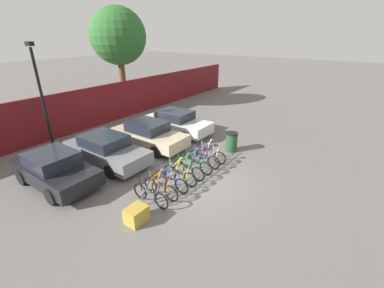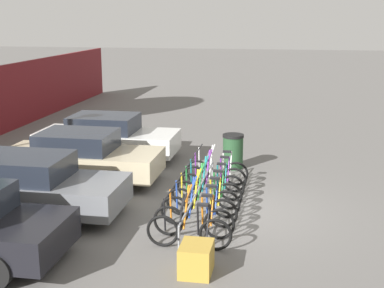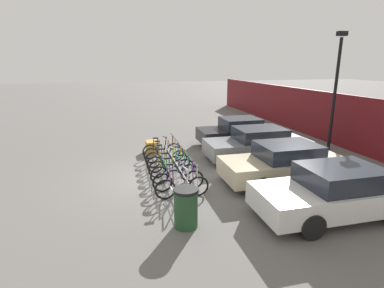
# 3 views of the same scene
# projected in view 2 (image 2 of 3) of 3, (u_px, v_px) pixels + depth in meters

# --- Properties ---
(ground_plane) EXTENTS (120.00, 120.00, 0.00)m
(ground_plane) POSITION_uv_depth(u_px,v_px,m) (228.00, 210.00, 12.58)
(ground_plane) COLOR #605E5B
(bike_rack) EXTENTS (4.69, 0.04, 0.57)m
(bike_rack) POSITION_uv_depth(u_px,v_px,m) (199.00, 191.00, 12.40)
(bike_rack) COLOR gray
(bike_rack) RESTS_ON ground
(bicycle_black) EXTENTS (0.68, 1.71, 1.05)m
(bicycle_black) POSITION_uv_depth(u_px,v_px,m) (189.00, 231.00, 10.43)
(bicycle_black) COLOR black
(bicycle_black) RESTS_ON ground
(bicycle_orange) EXTENTS (0.68, 1.71, 1.05)m
(bicycle_orange) POSITION_uv_depth(u_px,v_px,m) (194.00, 220.00, 10.95)
(bicycle_orange) COLOR black
(bicycle_orange) RESTS_ON ground
(bicycle_blue) EXTENTS (0.68, 1.71, 1.05)m
(bicycle_blue) POSITION_uv_depth(u_px,v_px,m) (199.00, 210.00, 11.54)
(bicycle_blue) COLOR black
(bicycle_blue) RESTS_ON ground
(bicycle_yellow) EXTENTS (0.68, 1.71, 1.05)m
(bicycle_yellow) POSITION_uv_depth(u_px,v_px,m) (203.00, 201.00, 12.09)
(bicycle_yellow) COLOR black
(bicycle_yellow) RESTS_ON ground
(bicycle_green) EXTENTS (0.68, 1.71, 1.05)m
(bicycle_green) POSITION_uv_depth(u_px,v_px,m) (207.00, 193.00, 12.63)
(bicycle_green) COLOR black
(bicycle_green) RESTS_ON ground
(bicycle_teal) EXTENTS (0.68, 1.71, 1.05)m
(bicycle_teal) POSITION_uv_depth(u_px,v_px,m) (210.00, 185.00, 13.22)
(bicycle_teal) COLOR black
(bicycle_teal) RESTS_ON ground
(bicycle_purple) EXTENTS (0.68, 1.71, 1.05)m
(bicycle_purple) POSITION_uv_depth(u_px,v_px,m) (214.00, 177.00, 13.84)
(bicycle_purple) COLOR black
(bicycle_purple) RESTS_ON ground
(bicycle_white) EXTENTS (0.68, 1.71, 1.05)m
(bicycle_white) POSITION_uv_depth(u_px,v_px,m) (217.00, 171.00, 14.39)
(bicycle_white) COLOR black
(bicycle_white) RESTS_ON ground
(car_grey) EXTENTS (1.91, 4.41, 1.40)m
(car_grey) POSITION_uv_depth(u_px,v_px,m) (27.00, 186.00, 12.14)
(car_grey) COLOR slate
(car_grey) RESTS_ON ground
(car_beige) EXTENTS (1.91, 4.30, 1.40)m
(car_beige) POSITION_uv_depth(u_px,v_px,m) (81.00, 157.00, 14.59)
(car_beige) COLOR #C1B28E
(car_beige) RESTS_ON ground
(car_white) EXTENTS (1.91, 4.41, 1.40)m
(car_white) POSITION_uv_depth(u_px,v_px,m) (107.00, 137.00, 16.97)
(car_white) COLOR silver
(car_white) RESTS_ON ground
(trash_bin) EXTENTS (0.63, 0.63, 1.03)m
(trash_bin) POSITION_uv_depth(u_px,v_px,m) (233.00, 151.00, 15.91)
(trash_bin) COLOR #234728
(trash_bin) RESTS_ON ground
(cargo_crate) EXTENTS (0.70, 0.56, 0.55)m
(cargo_crate) POSITION_uv_depth(u_px,v_px,m) (196.00, 259.00, 9.45)
(cargo_crate) COLOR #B28C33
(cargo_crate) RESTS_ON ground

